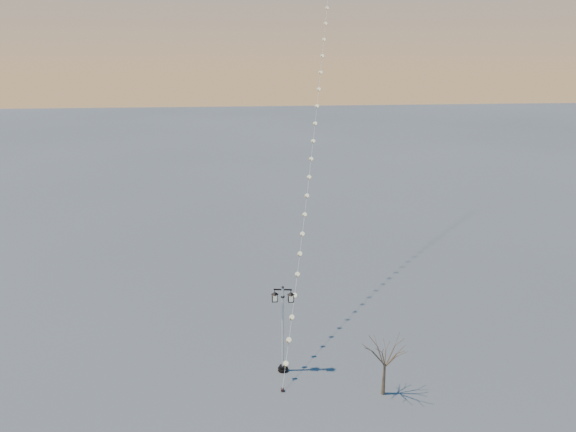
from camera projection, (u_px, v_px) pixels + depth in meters
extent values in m
plane|color=#4A4B4B|center=(280.00, 395.00, 31.32)|extent=(300.00, 300.00, 0.00)
cylinder|color=black|center=(283.00, 369.00, 33.66)|extent=(0.64, 0.64, 0.18)
cylinder|color=black|center=(283.00, 367.00, 33.61)|extent=(0.45, 0.45, 0.16)
cylinder|color=silver|center=(283.00, 327.00, 32.78)|extent=(0.15, 0.15, 5.33)
cylinder|color=black|center=(283.00, 297.00, 32.16)|extent=(0.23, 0.23, 0.07)
cube|color=black|center=(283.00, 290.00, 32.02)|extent=(1.08, 0.22, 0.07)
sphere|color=black|center=(283.00, 287.00, 31.98)|extent=(0.16, 0.16, 0.16)
pyramid|color=black|center=(275.00, 292.00, 32.09)|extent=(0.50, 0.50, 0.16)
cube|color=beige|center=(275.00, 297.00, 32.20)|extent=(0.30, 0.30, 0.39)
cube|color=black|center=(275.00, 301.00, 32.26)|extent=(0.34, 0.34, 0.05)
pyramid|color=black|center=(291.00, 292.00, 32.05)|extent=(0.50, 0.50, 0.16)
cube|color=beige|center=(291.00, 298.00, 32.16)|extent=(0.30, 0.30, 0.39)
cube|color=black|center=(291.00, 301.00, 32.22)|extent=(0.34, 0.34, 0.05)
cone|color=brown|center=(384.00, 379.00, 31.16)|extent=(0.24, 0.24, 1.99)
cylinder|color=#2F1D1A|center=(283.00, 390.00, 31.65)|extent=(0.20, 0.20, 0.20)
cylinder|color=black|center=(283.00, 389.00, 31.65)|extent=(0.03, 0.03, 0.25)
cone|color=orange|center=(318.00, 70.00, 43.05)|extent=(0.08, 0.08, 0.28)
cylinder|color=white|center=(282.00, 382.00, 31.50)|extent=(0.02, 0.02, 0.81)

